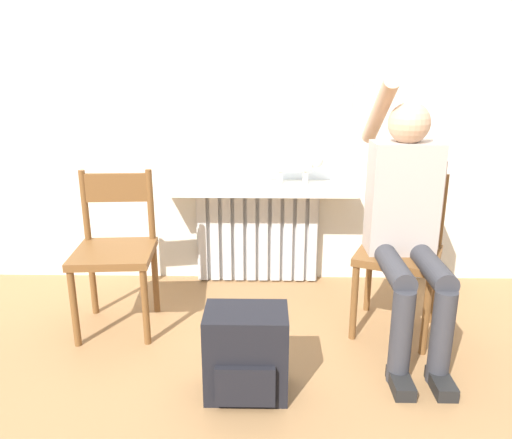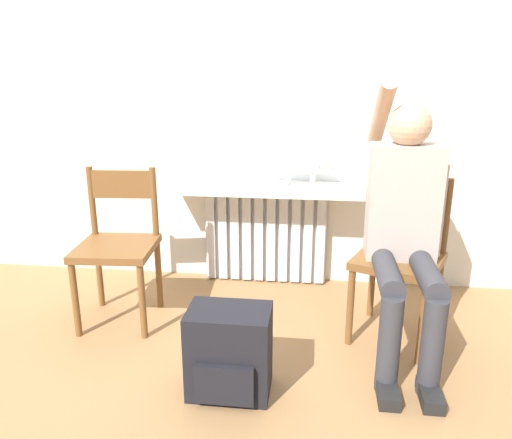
# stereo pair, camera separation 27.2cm
# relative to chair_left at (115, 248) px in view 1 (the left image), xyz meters

# --- Properties ---
(ground_plane) EXTENTS (12.00, 12.00, 0.00)m
(ground_plane) POSITION_rel_chair_left_xyz_m (0.75, -0.53, -0.45)
(ground_plane) COLOR olive
(wall_with_window) EXTENTS (7.00, 0.06, 2.70)m
(wall_with_window) POSITION_rel_chair_left_xyz_m (0.75, 0.70, 0.90)
(wall_with_window) COLOR silver
(wall_with_window) RESTS_ON ground_plane
(radiator) EXTENTS (0.80, 0.08, 0.63)m
(radiator) POSITION_rel_chair_left_xyz_m (0.75, 0.62, -0.13)
(radiator) COLOR silver
(radiator) RESTS_ON ground_plane
(windowsill) EXTENTS (1.21, 0.30, 0.05)m
(windowsill) POSITION_rel_chair_left_xyz_m (0.75, 0.52, 0.21)
(windowsill) COLOR white
(windowsill) RESTS_ON radiator
(window_glass) EXTENTS (1.16, 0.01, 1.01)m
(window_glass) POSITION_rel_chair_left_xyz_m (0.75, 0.67, 0.74)
(window_glass) COLOR white
(window_glass) RESTS_ON windowsill
(chair_left) EXTENTS (0.44, 0.44, 0.85)m
(chair_left) POSITION_rel_chair_left_xyz_m (0.00, 0.00, 0.00)
(chair_left) COLOR brown
(chair_left) RESTS_ON ground_plane
(chair_right) EXTENTS (0.53, 0.53, 0.85)m
(chair_right) POSITION_rel_chair_left_xyz_m (1.52, -0.00, 0.00)
(chair_right) COLOR brown
(chair_right) RESTS_ON ground_plane
(person) EXTENTS (0.36, 1.03, 1.35)m
(person) POSITION_rel_chair_left_xyz_m (1.50, -0.12, 0.23)
(person) COLOR #333338
(person) RESTS_ON ground_plane
(cat) EXTENTS (0.41, 0.11, 0.20)m
(cat) POSITION_rel_chair_left_xyz_m (1.00, 0.53, 0.36)
(cat) COLOR silver
(cat) RESTS_ON windowsill
(backpack) EXTENTS (0.36, 0.27, 0.39)m
(backpack) POSITION_rel_chair_left_xyz_m (0.72, -0.60, -0.26)
(backpack) COLOR black
(backpack) RESTS_ON ground_plane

